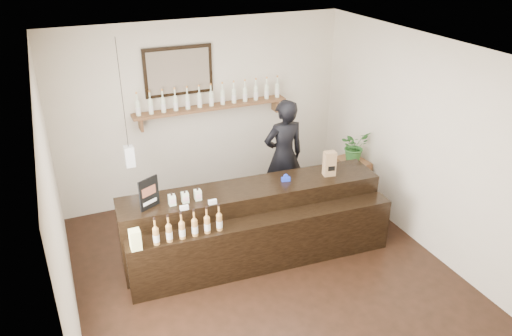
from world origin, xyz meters
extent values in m
plane|color=black|center=(0.00, 0.00, 0.00)|extent=(5.00, 5.00, 0.00)
plane|color=beige|center=(0.00, 2.50, 1.40)|extent=(4.50, 0.00, 4.50)
plane|color=beige|center=(0.00, -2.50, 1.40)|extent=(4.50, 0.00, 4.50)
plane|color=beige|center=(-2.25, 0.00, 1.40)|extent=(0.00, 5.00, 5.00)
plane|color=beige|center=(2.25, 0.00, 1.40)|extent=(0.00, 5.00, 5.00)
plane|color=white|center=(0.00, 0.00, 2.80)|extent=(5.00, 5.00, 0.00)
cube|color=brown|center=(0.10, 2.37, 1.50)|extent=(2.40, 0.25, 0.04)
cube|color=brown|center=(-0.98, 2.40, 1.38)|extent=(0.04, 0.20, 0.20)
cube|color=brown|center=(1.18, 2.40, 1.38)|extent=(0.04, 0.20, 0.20)
cube|color=black|center=(-0.35, 2.47, 2.08)|extent=(1.02, 0.04, 0.72)
cube|color=#483B2E|center=(-0.35, 2.44, 2.08)|extent=(0.92, 0.01, 0.62)
cube|color=white|center=(-1.30, 1.60, 1.25)|extent=(0.12, 0.12, 0.28)
cylinder|color=black|center=(-1.30, 1.60, 2.09)|extent=(0.01, 0.01, 1.41)
cylinder|color=#E4F1CA|center=(-1.00, 2.37, 1.62)|extent=(0.07, 0.07, 0.20)
cone|color=#E4F1CA|center=(-1.00, 2.37, 1.75)|extent=(0.07, 0.07, 0.05)
cylinder|color=#E4F1CA|center=(-1.00, 2.37, 1.81)|extent=(0.02, 0.02, 0.07)
cylinder|color=#E99844|center=(-1.00, 2.37, 1.86)|extent=(0.03, 0.03, 0.02)
cylinder|color=white|center=(-1.00, 2.37, 1.60)|extent=(0.07, 0.07, 0.09)
cylinder|color=#E4F1CA|center=(-0.82, 2.37, 1.62)|extent=(0.07, 0.07, 0.20)
cone|color=#E4F1CA|center=(-0.82, 2.37, 1.75)|extent=(0.07, 0.07, 0.05)
cylinder|color=#E4F1CA|center=(-0.82, 2.37, 1.81)|extent=(0.02, 0.02, 0.07)
cylinder|color=#E99844|center=(-0.82, 2.37, 1.86)|extent=(0.03, 0.03, 0.02)
cylinder|color=white|center=(-0.82, 2.37, 1.60)|extent=(0.07, 0.07, 0.09)
cylinder|color=#E4F1CA|center=(-0.63, 2.37, 1.62)|extent=(0.07, 0.07, 0.20)
cone|color=#E4F1CA|center=(-0.63, 2.37, 1.75)|extent=(0.07, 0.07, 0.05)
cylinder|color=#E4F1CA|center=(-0.63, 2.37, 1.81)|extent=(0.02, 0.02, 0.07)
cylinder|color=#E99844|center=(-0.63, 2.37, 1.86)|extent=(0.03, 0.03, 0.02)
cylinder|color=white|center=(-0.63, 2.37, 1.60)|extent=(0.07, 0.07, 0.09)
cylinder|color=#E4F1CA|center=(-0.45, 2.37, 1.62)|extent=(0.07, 0.07, 0.20)
cone|color=#E4F1CA|center=(-0.45, 2.37, 1.75)|extent=(0.07, 0.07, 0.05)
cylinder|color=#E4F1CA|center=(-0.45, 2.37, 1.81)|extent=(0.02, 0.02, 0.07)
cylinder|color=#E99844|center=(-0.45, 2.37, 1.86)|extent=(0.03, 0.03, 0.02)
cylinder|color=white|center=(-0.45, 2.37, 1.60)|extent=(0.07, 0.07, 0.09)
cylinder|color=#E4F1CA|center=(-0.27, 2.37, 1.62)|extent=(0.07, 0.07, 0.20)
cone|color=#E4F1CA|center=(-0.27, 2.37, 1.75)|extent=(0.07, 0.07, 0.05)
cylinder|color=#E4F1CA|center=(-0.27, 2.37, 1.81)|extent=(0.02, 0.02, 0.07)
cylinder|color=#E99844|center=(-0.27, 2.37, 1.86)|extent=(0.03, 0.03, 0.02)
cylinder|color=white|center=(-0.27, 2.37, 1.60)|extent=(0.07, 0.07, 0.09)
cylinder|color=#E4F1CA|center=(-0.08, 2.37, 1.62)|extent=(0.07, 0.07, 0.20)
cone|color=#E4F1CA|center=(-0.08, 2.37, 1.75)|extent=(0.07, 0.07, 0.05)
cylinder|color=#E4F1CA|center=(-0.08, 2.37, 1.81)|extent=(0.02, 0.02, 0.07)
cylinder|color=#E99844|center=(-0.08, 2.37, 1.86)|extent=(0.03, 0.03, 0.02)
cylinder|color=white|center=(-0.08, 2.37, 1.60)|extent=(0.07, 0.07, 0.09)
cylinder|color=#E4F1CA|center=(0.10, 2.37, 1.62)|extent=(0.07, 0.07, 0.20)
cone|color=#E4F1CA|center=(0.10, 2.37, 1.75)|extent=(0.07, 0.07, 0.05)
cylinder|color=#E4F1CA|center=(0.10, 2.37, 1.81)|extent=(0.02, 0.02, 0.07)
cylinder|color=#E99844|center=(0.10, 2.37, 1.86)|extent=(0.03, 0.03, 0.02)
cylinder|color=white|center=(0.10, 2.37, 1.60)|extent=(0.07, 0.07, 0.09)
cylinder|color=#E4F1CA|center=(0.28, 2.37, 1.62)|extent=(0.07, 0.07, 0.20)
cone|color=#E4F1CA|center=(0.28, 2.37, 1.75)|extent=(0.07, 0.07, 0.05)
cylinder|color=#E4F1CA|center=(0.28, 2.37, 1.81)|extent=(0.02, 0.02, 0.07)
cylinder|color=#E99844|center=(0.28, 2.37, 1.86)|extent=(0.03, 0.03, 0.02)
cylinder|color=white|center=(0.28, 2.37, 1.60)|extent=(0.07, 0.07, 0.09)
cylinder|color=#E4F1CA|center=(0.47, 2.37, 1.62)|extent=(0.07, 0.07, 0.20)
cone|color=#E4F1CA|center=(0.47, 2.37, 1.75)|extent=(0.07, 0.07, 0.05)
cylinder|color=#E4F1CA|center=(0.47, 2.37, 1.81)|extent=(0.02, 0.02, 0.07)
cylinder|color=#E99844|center=(0.47, 2.37, 1.86)|extent=(0.03, 0.03, 0.02)
cylinder|color=white|center=(0.47, 2.37, 1.60)|extent=(0.07, 0.07, 0.09)
cylinder|color=#E4F1CA|center=(0.65, 2.37, 1.62)|extent=(0.07, 0.07, 0.20)
cone|color=#E4F1CA|center=(0.65, 2.37, 1.75)|extent=(0.07, 0.07, 0.05)
cylinder|color=#E4F1CA|center=(0.65, 2.37, 1.81)|extent=(0.02, 0.02, 0.07)
cylinder|color=#E99844|center=(0.65, 2.37, 1.86)|extent=(0.03, 0.03, 0.02)
cylinder|color=white|center=(0.65, 2.37, 1.60)|extent=(0.07, 0.07, 0.09)
cylinder|color=#E4F1CA|center=(0.83, 2.37, 1.62)|extent=(0.07, 0.07, 0.20)
cone|color=#E4F1CA|center=(0.83, 2.37, 1.75)|extent=(0.07, 0.07, 0.05)
cylinder|color=#E4F1CA|center=(0.83, 2.37, 1.81)|extent=(0.02, 0.02, 0.07)
cylinder|color=#E99844|center=(0.83, 2.37, 1.86)|extent=(0.03, 0.03, 0.02)
cylinder|color=white|center=(0.83, 2.37, 1.60)|extent=(0.07, 0.07, 0.09)
cylinder|color=#E4F1CA|center=(1.02, 2.37, 1.62)|extent=(0.07, 0.07, 0.20)
cone|color=#E4F1CA|center=(1.02, 2.37, 1.75)|extent=(0.07, 0.07, 0.05)
cylinder|color=#E4F1CA|center=(1.02, 2.37, 1.81)|extent=(0.02, 0.02, 0.07)
cylinder|color=#E99844|center=(1.02, 2.37, 1.86)|extent=(0.03, 0.03, 0.02)
cylinder|color=white|center=(1.02, 2.37, 1.60)|extent=(0.07, 0.07, 0.09)
cylinder|color=#E4F1CA|center=(1.20, 2.37, 1.62)|extent=(0.07, 0.07, 0.20)
cone|color=#E4F1CA|center=(1.20, 2.37, 1.75)|extent=(0.07, 0.07, 0.05)
cylinder|color=#E4F1CA|center=(1.20, 2.37, 1.81)|extent=(0.02, 0.02, 0.07)
cylinder|color=#E99844|center=(1.20, 2.37, 1.86)|extent=(0.03, 0.03, 0.02)
cylinder|color=white|center=(1.20, 2.37, 1.60)|extent=(0.07, 0.07, 0.09)
cube|color=black|center=(0.06, 0.70, 0.48)|extent=(3.45, 0.80, 0.95)
cube|color=black|center=(0.06, 0.25, 0.36)|extent=(3.43, 0.50, 0.72)
cube|color=white|center=(-0.89, 0.48, 0.98)|extent=(0.10, 0.04, 0.05)
cube|color=white|center=(-0.54, 0.48, 0.98)|extent=(0.10, 0.04, 0.05)
cube|color=#F9FB99|center=(-1.52, 0.25, 0.78)|extent=(0.12, 0.12, 0.12)
cube|color=#F9FB99|center=(-1.52, 0.25, 0.90)|extent=(0.12, 0.12, 0.12)
cube|color=#E4F1CA|center=(-0.99, 0.65, 1.02)|extent=(0.08, 0.08, 0.13)
cube|color=beige|center=(-0.99, 0.60, 1.02)|extent=(0.07, 0.00, 0.06)
cylinder|color=black|center=(-0.99, 0.65, 1.10)|extent=(0.02, 0.02, 0.03)
cube|color=#E4F1CA|center=(-0.83, 0.65, 1.02)|extent=(0.08, 0.08, 0.13)
cube|color=beige|center=(-0.83, 0.60, 1.02)|extent=(0.07, 0.00, 0.06)
cylinder|color=black|center=(-0.83, 0.65, 1.10)|extent=(0.02, 0.02, 0.03)
cube|color=#E4F1CA|center=(-0.67, 0.65, 1.02)|extent=(0.08, 0.08, 0.13)
cube|color=beige|center=(-0.67, 0.60, 1.02)|extent=(0.07, 0.00, 0.06)
cylinder|color=black|center=(-0.67, 0.65, 1.10)|extent=(0.02, 0.02, 0.03)
cylinder|color=#B57C3D|center=(-1.29, 0.25, 0.83)|extent=(0.07, 0.07, 0.20)
cone|color=#B57C3D|center=(-1.29, 0.25, 0.95)|extent=(0.07, 0.07, 0.05)
cylinder|color=#B57C3D|center=(-1.29, 0.25, 1.01)|extent=(0.02, 0.02, 0.07)
cylinder|color=black|center=(-1.29, 0.25, 1.06)|extent=(0.03, 0.03, 0.02)
cylinder|color=white|center=(-1.29, 0.25, 0.80)|extent=(0.07, 0.07, 0.09)
cylinder|color=#B57C3D|center=(-1.14, 0.25, 0.83)|extent=(0.07, 0.07, 0.20)
cone|color=#B57C3D|center=(-1.14, 0.25, 0.95)|extent=(0.07, 0.07, 0.05)
cylinder|color=#B57C3D|center=(-1.14, 0.25, 1.01)|extent=(0.02, 0.02, 0.07)
cylinder|color=black|center=(-1.14, 0.25, 1.06)|extent=(0.03, 0.03, 0.02)
cylinder|color=white|center=(-1.14, 0.25, 0.80)|extent=(0.07, 0.07, 0.09)
cylinder|color=#B57C3D|center=(-0.99, 0.25, 0.83)|extent=(0.07, 0.07, 0.20)
cone|color=#B57C3D|center=(-0.99, 0.25, 0.95)|extent=(0.07, 0.07, 0.05)
cylinder|color=#B57C3D|center=(-0.99, 0.25, 1.01)|extent=(0.02, 0.02, 0.07)
cylinder|color=black|center=(-0.99, 0.25, 1.06)|extent=(0.03, 0.03, 0.02)
cylinder|color=white|center=(-0.99, 0.25, 0.80)|extent=(0.07, 0.07, 0.09)
cylinder|color=#B57C3D|center=(-0.84, 0.25, 0.83)|extent=(0.07, 0.07, 0.20)
cone|color=#B57C3D|center=(-0.84, 0.25, 0.95)|extent=(0.07, 0.07, 0.05)
cylinder|color=#B57C3D|center=(-0.84, 0.25, 1.01)|extent=(0.02, 0.02, 0.07)
cylinder|color=black|center=(-0.84, 0.25, 1.06)|extent=(0.03, 0.03, 0.02)
cylinder|color=white|center=(-0.84, 0.25, 0.80)|extent=(0.07, 0.07, 0.09)
cylinder|color=#B57C3D|center=(-0.69, 0.25, 0.83)|extent=(0.07, 0.07, 0.20)
cone|color=#B57C3D|center=(-0.69, 0.25, 0.95)|extent=(0.07, 0.07, 0.05)
cylinder|color=#B57C3D|center=(-0.69, 0.25, 1.01)|extent=(0.02, 0.02, 0.07)
cylinder|color=black|center=(-0.69, 0.25, 1.06)|extent=(0.03, 0.03, 0.02)
cylinder|color=white|center=(-0.69, 0.25, 0.80)|extent=(0.07, 0.07, 0.09)
cylinder|color=#B57C3D|center=(-0.54, 0.25, 0.83)|extent=(0.07, 0.07, 0.20)
cone|color=#B57C3D|center=(-0.54, 0.25, 0.95)|extent=(0.07, 0.07, 0.05)
cylinder|color=#B57C3D|center=(-0.54, 0.25, 1.01)|extent=(0.02, 0.02, 0.07)
cylinder|color=black|center=(-0.54, 0.25, 1.06)|extent=(0.03, 0.03, 0.02)
cylinder|color=white|center=(-0.54, 0.25, 0.80)|extent=(0.07, 0.07, 0.09)
cube|color=black|center=(-1.25, 0.68, 1.15)|extent=(0.26, 0.15, 0.39)
cube|color=brown|center=(-1.25, 0.67, 1.18)|extent=(0.18, 0.10, 0.11)
cube|color=white|center=(-1.25, 0.67, 1.04)|extent=(0.18, 0.10, 0.04)
cube|color=#8C6443|center=(1.15, 0.61, 1.12)|extent=(0.17, 0.14, 0.34)
cube|color=black|center=(1.15, 0.55, 1.08)|extent=(0.10, 0.02, 0.07)
cube|color=#1B34C3|center=(0.54, 0.67, 0.98)|extent=(0.12, 0.07, 0.05)
cylinder|color=#1B34C3|center=(0.54, 0.67, 1.02)|extent=(0.07, 0.04, 0.06)
cube|color=brown|center=(2.00, 1.29, 0.36)|extent=(0.41, 0.53, 0.73)
imported|color=#2F6729|center=(2.00, 1.29, 0.96)|extent=(0.49, 0.44, 0.47)
imported|color=black|center=(0.93, 1.55, 0.99)|extent=(0.73, 0.49, 1.99)
camera|label=1|loc=(-2.10, -4.53, 3.97)|focal=35.00mm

